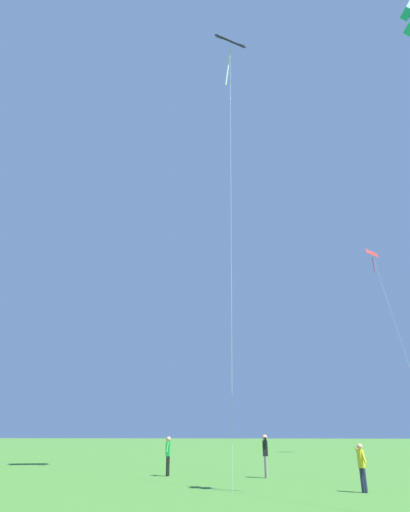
% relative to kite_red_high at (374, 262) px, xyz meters
% --- Properties ---
extents(kite_red_high, '(1.53, 8.38, 20.69)m').
position_rel_kite_red_high_xyz_m(kite_red_high, '(0.00, 0.00, 0.00)').
color(kite_red_high, red).
rests_on(kite_red_high, ground_plane).
extents(kite_black_large, '(2.16, 7.28, 27.28)m').
position_rel_kite_red_high_xyz_m(kite_black_large, '(-13.12, -24.37, 6.24)').
color(kite_black_large, black).
rests_on(kite_black_large, ground_plane).
extents(person_near_tree, '(0.24, 0.56, 1.73)m').
position_rel_kite_red_high_xyz_m(person_near_tree, '(-11.95, -25.28, -17.88)').
color(person_near_tree, gray).
rests_on(person_near_tree, ground_plane).
extents(person_child_small, '(0.30, 0.44, 1.46)m').
position_rel_kite_red_high_xyz_m(person_child_small, '(-8.71, -30.06, -18.04)').
color(person_child_small, '#2D3351').
rests_on(person_child_small, ground_plane).
extents(person_in_blue_jacket, '(0.22, 0.53, 1.65)m').
position_rel_kite_red_high_xyz_m(person_in_blue_jacket, '(-16.37, -25.04, -17.93)').
color(person_in_blue_jacket, black).
rests_on(person_in_blue_jacket, ground_plane).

